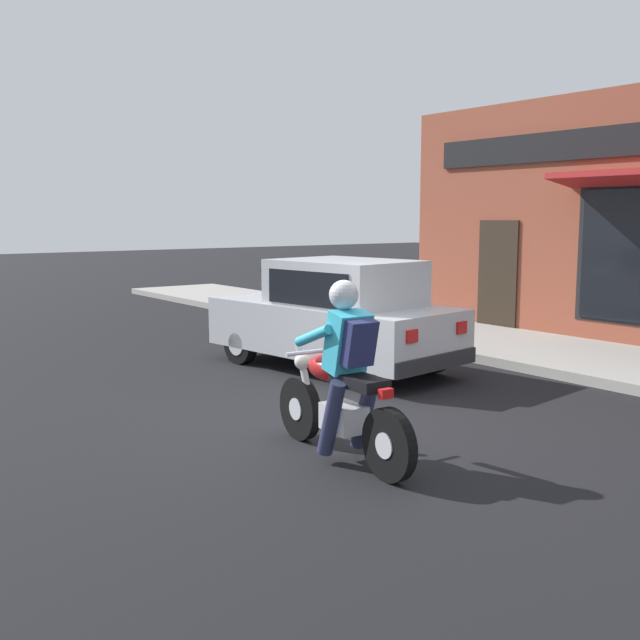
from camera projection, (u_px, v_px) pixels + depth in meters
The scene contains 6 objects.
ground_plane at pixel (324, 422), 7.96m from camera, with size 80.00×80.00×0.00m, color black.
sidewalk_curb at pixel (447, 335), 13.32m from camera, with size 2.60×22.00×0.14m, color #9E9B93.
storefront_building at pixel (640, 220), 11.85m from camera, with size 1.25×9.36×4.20m.
motorcycle_with_rider at pixel (342, 385), 6.64m from camera, with size 0.58×2.02×1.62m.
car_hatchback at pixel (336, 316), 10.60m from camera, with size 2.09×3.95×1.57m.
trash_bin at pixel (374, 299), 14.02m from camera, with size 0.56×0.56×0.98m.
Camera 1 is at (-4.67, -6.17, 2.16)m, focal length 42.00 mm.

